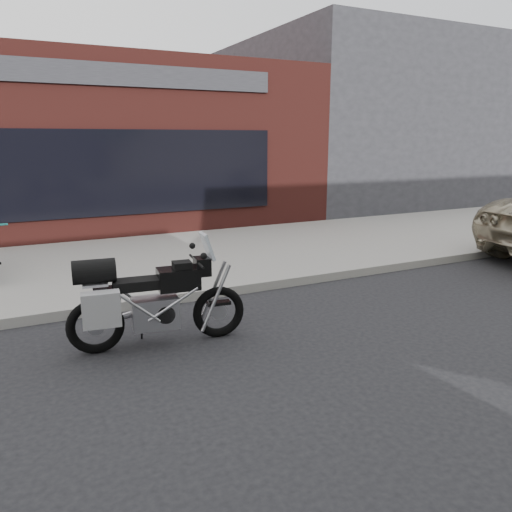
{
  "coord_description": "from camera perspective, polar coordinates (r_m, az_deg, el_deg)",
  "views": [
    {
      "loc": [
        -3.31,
        -3.1,
        2.49
      ],
      "look_at": [
        -0.22,
        3.12,
        0.85
      ],
      "focal_mm": 35.0,
      "sensor_mm": 36.0,
      "label": 1
    }
  ],
  "objects": [
    {
      "name": "ground",
      "position": [
        5.17,
        18.64,
        -16.24
      ],
      "size": [
        120.0,
        120.0,
        0.0
      ],
      "primitive_type": "plane",
      "color": "black",
      "rests_on": "ground"
    },
    {
      "name": "near_sidewalk",
      "position": [
        10.9,
        -8.04,
        0.35
      ],
      "size": [
        44.0,
        6.0,
        0.15
      ],
      "primitive_type": "cube",
      "color": "gray",
      "rests_on": "ground"
    },
    {
      "name": "storefront",
      "position": [
        17.13,
        -22.48,
        11.5
      ],
      "size": [
        14.0,
        10.07,
        4.5
      ],
      "color": "#5A221D",
      "rests_on": "ground"
    },
    {
      "name": "neighbour_building",
      "position": [
        21.67,
        11.88,
        14.36
      ],
      "size": [
        10.0,
        10.0,
        6.0
      ],
      "primitive_type": "cube",
      "color": "#2B2B30",
      "rests_on": "ground"
    },
    {
      "name": "motorcycle",
      "position": [
        6.15,
        -12.36,
        -4.98
      ],
      "size": [
        2.17,
        0.7,
        1.37
      ],
      "rotation": [
        0.0,
        0.0,
        -0.11
      ],
      "color": "black",
      "rests_on": "ground"
    }
  ]
}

